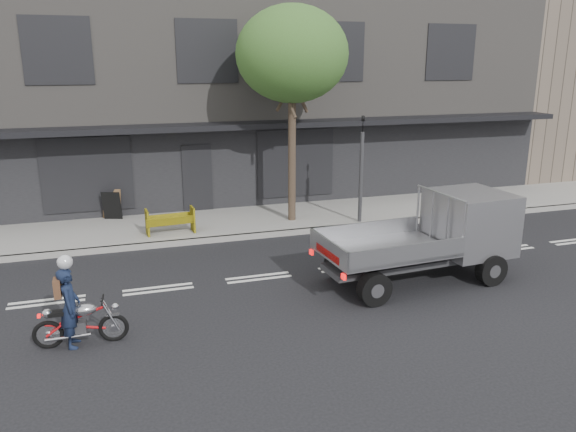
# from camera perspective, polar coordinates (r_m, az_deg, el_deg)

# --- Properties ---
(ground) EXTENTS (80.00, 80.00, 0.00)m
(ground) POSITION_cam_1_polar(r_m,az_deg,el_deg) (13.79, -3.01, -6.28)
(ground) COLOR black
(ground) RESTS_ON ground
(sidewalk) EXTENTS (32.00, 3.20, 0.15)m
(sidewalk) POSITION_cam_1_polar(r_m,az_deg,el_deg) (18.12, -6.74, -0.74)
(sidewalk) COLOR gray
(sidewalk) RESTS_ON ground
(kerb) EXTENTS (32.00, 0.20, 0.15)m
(kerb) POSITION_cam_1_polar(r_m,az_deg,el_deg) (16.62, -5.69, -2.22)
(kerb) COLOR gray
(kerb) RESTS_ON ground
(building_main) EXTENTS (26.00, 10.00, 8.00)m
(building_main) POSITION_cam_1_polar(r_m,az_deg,el_deg) (23.95, -10.10, 12.63)
(building_main) COLOR slate
(building_main) RESTS_ON ground
(street_tree) EXTENTS (3.40, 3.40, 6.74)m
(street_tree) POSITION_cam_1_polar(r_m,az_deg,el_deg) (17.45, 0.42, 16.05)
(street_tree) COLOR #382B21
(street_tree) RESTS_ON ground
(traffic_light_pole) EXTENTS (0.12, 0.12, 3.50)m
(traffic_light_pole) POSITION_cam_1_polar(r_m,az_deg,el_deg) (17.73, 7.43, 4.13)
(traffic_light_pole) COLOR #2D2D30
(traffic_light_pole) RESTS_ON ground
(motorcycle) EXTENTS (1.71, 0.50, 0.88)m
(motorcycle) POSITION_cam_1_polar(r_m,az_deg,el_deg) (11.24, -20.34, -10.06)
(motorcycle) COLOR black
(motorcycle) RESTS_ON ground
(rider) EXTENTS (0.40, 0.58, 1.53)m
(rider) POSITION_cam_1_polar(r_m,az_deg,el_deg) (11.12, -21.27, -8.67)
(rider) COLOR #131C35
(rider) RESTS_ON ground
(flatbed_ute) EXTENTS (4.77, 2.22, 2.16)m
(flatbed_ute) POSITION_cam_1_polar(r_m,az_deg,el_deg) (14.12, 16.59, -1.13)
(flatbed_ute) COLOR black
(flatbed_ute) RESTS_ON ground
(construction_barrier) EXTENTS (1.47, 0.69, 0.80)m
(construction_barrier) POSITION_cam_1_polar(r_m,az_deg,el_deg) (16.77, -11.80, -0.62)
(construction_barrier) COLOR yellow
(construction_barrier) RESTS_ON sidewalk
(sandwich_board) EXTENTS (0.68, 0.55, 0.93)m
(sandwich_board) POSITION_cam_1_polar(r_m,az_deg,el_deg) (18.89, -17.46, 1.01)
(sandwich_board) COLOR black
(sandwich_board) RESTS_ON sidewalk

